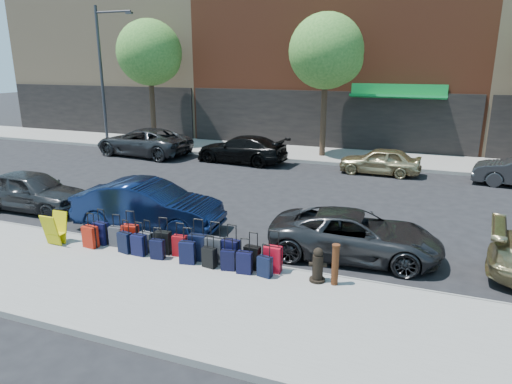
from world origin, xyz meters
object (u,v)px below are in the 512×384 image
at_px(car_near_2, 355,235).
at_px(car_far_1, 242,149).
at_px(tree_left, 151,54).
at_px(car_near_1, 148,206).
at_px(fire_hydrant, 318,266).
at_px(tree_center, 329,53).
at_px(car_far_0, 143,142).
at_px(bollard, 335,264).
at_px(streetlight, 104,68).
at_px(car_near_0, 32,191).
at_px(car_far_2, 380,161).
at_px(suitcase_front_5, 180,246).
at_px(display_rack, 55,229).

bearing_deg(car_near_2, car_far_1, 32.90).
xyz_separation_m(tree_left, car_near_1, (7.78, -12.55, -4.66)).
relative_size(fire_hydrant, car_far_1, 0.17).
relative_size(tree_center, car_far_0, 1.34).
bearing_deg(bollard, car_far_0, 138.10).
height_order(streetlight, car_far_1, streetlight).
distance_m(car_near_0, car_far_0, 9.79).
relative_size(car_near_0, car_far_2, 1.12).
relative_size(tree_center, fire_hydrant, 8.87).
height_order(suitcase_front_5, bollard, bollard).
distance_m(car_near_1, car_near_2, 6.30).
height_order(tree_left, bollard, tree_left).
bearing_deg(fire_hydrant, car_near_2, 62.34).
distance_m(streetlight, car_far_2, 17.19).
bearing_deg(car_far_1, tree_center, 129.52).
distance_m(streetlight, display_rack, 17.32).
bearing_deg(suitcase_front_5, bollard, -8.30).
distance_m(suitcase_front_5, car_far_1, 12.12).
height_order(tree_left, car_near_2, tree_left).
bearing_deg(fire_hydrant, streetlight, 127.28).
bearing_deg(suitcase_front_5, car_near_1, 134.17).
bearing_deg(car_far_2, car_near_0, -46.80).
relative_size(suitcase_front_5, car_far_0, 0.16).
bearing_deg(suitcase_front_5, tree_center, 81.28).
height_order(streetlight, fire_hydrant, streetlight).
bearing_deg(streetlight, fire_hydrant, -39.74).
relative_size(tree_left, fire_hydrant, 8.87).
distance_m(tree_left, car_near_1, 15.48).
relative_size(suitcase_front_5, car_near_0, 0.22).
distance_m(display_rack, car_far_1, 12.24).
height_order(car_near_1, car_far_1, car_near_1).
height_order(bollard, car_near_1, car_near_1).
height_order(suitcase_front_5, car_far_1, car_far_1).
relative_size(fire_hydrant, car_near_2, 0.18).
relative_size(car_far_1, car_far_2, 1.31).
bearing_deg(streetlight, car_far_2, -6.61).
bearing_deg(tree_left, car_far_2, -10.88).
distance_m(tree_left, car_far_0, 5.50).
bearing_deg(display_rack, fire_hydrant, 3.51).
bearing_deg(car_near_0, tree_left, 12.22).
height_order(streetlight, car_near_1, streetlight).
height_order(tree_left, car_near_1, tree_left).
distance_m(tree_left, fire_hydrant, 20.37).
distance_m(bollard, car_far_2, 11.81).
distance_m(car_near_2, car_far_1, 12.26).
xyz_separation_m(car_near_1, car_near_2, (6.29, 0.16, -0.13)).
distance_m(tree_left, car_far_1, 8.62).
bearing_deg(tree_left, car_near_0, -76.78).
bearing_deg(fire_hydrant, car_far_2, 76.51).
relative_size(tree_left, bollard, 7.50).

